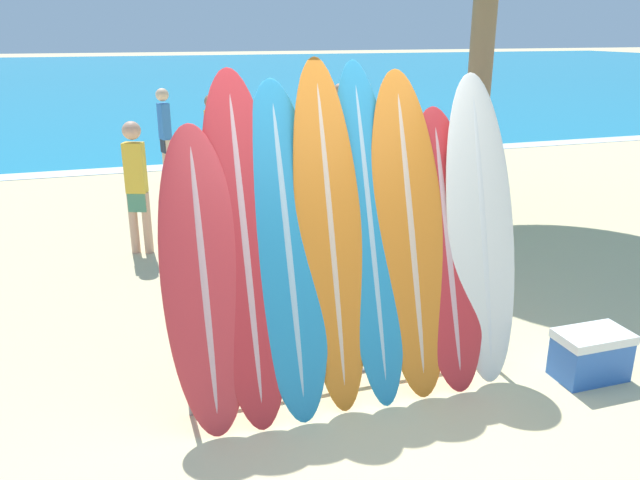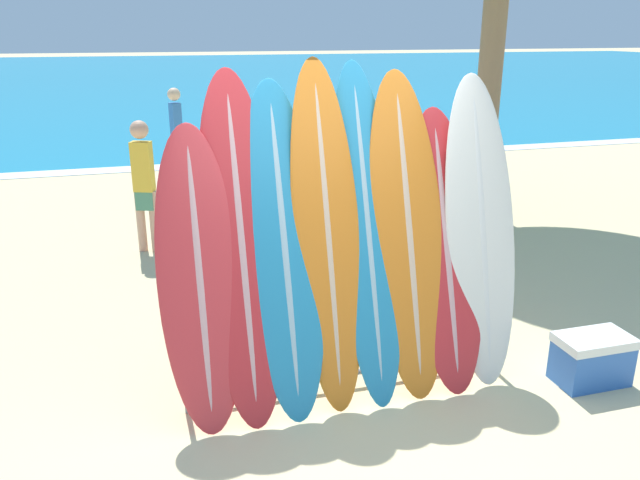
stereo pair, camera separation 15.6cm
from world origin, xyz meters
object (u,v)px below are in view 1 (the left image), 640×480
object	(u,v)px
surfboard_slot_5	(410,234)
person_far_right	(165,132)
person_far_left	(339,126)
surfboard_slot_4	(370,233)
surfboard_slot_0	(204,280)
person_mid_beach	(136,183)
surfboard_slot_1	(245,248)
surfboard_rack	(351,328)
surfboard_slot_2	(287,250)
person_near_water	(213,141)
cooler_box	(591,355)
surfboard_slot_3	(330,236)
surfboard_slot_6	(447,249)
surfboard_slot_7	(481,230)

from	to	relation	value
surfboard_slot_5	person_far_right	bearing A→B (deg)	99.62
person_far_left	surfboard_slot_4	bearing A→B (deg)	-17.23
surfboard_slot_0	person_mid_beach	size ratio (longest dim) A/B	1.26
surfboard_slot_4	surfboard_slot_1	bearing A→B (deg)	-179.74
surfboard_rack	surfboard_slot_1	bearing A→B (deg)	174.56
surfboard_slot_4	surfboard_slot_2	bearing A→B (deg)	-177.83
person_near_water	cooler_box	bearing A→B (deg)	172.42
surfboard_slot_2	cooler_box	xyz separation A→B (m)	(2.39, -0.52, -0.99)
person_near_water	person_far_right	size ratio (longest dim) A/B	0.99
surfboard_slot_0	surfboard_slot_2	bearing A→B (deg)	4.83
person_far_right	surfboard_rack	bearing A→B (deg)	-9.58
surfboard_slot_1	person_near_water	distance (m)	6.36
person_far_right	cooler_box	world-z (taller)	person_far_right
surfboard_slot_1	person_far_right	size ratio (longest dim) A/B	1.43
surfboard_slot_5	person_near_water	distance (m)	6.36
surfboard_slot_3	surfboard_slot_4	size ratio (longest dim) A/B	1.01
surfboard_slot_5	surfboard_slot_6	world-z (taller)	surfboard_slot_5
surfboard_slot_0	surfboard_slot_3	distance (m)	0.98
surfboard_slot_5	person_near_water	world-z (taller)	surfboard_slot_5
surfboard_slot_2	surfboard_slot_3	bearing A→B (deg)	1.38
cooler_box	surfboard_slot_6	bearing A→B (deg)	156.54
surfboard_rack	surfboard_slot_6	xyz separation A→B (m)	(0.80, 0.02, 0.56)
surfboard_slot_4	person_mid_beach	world-z (taller)	surfboard_slot_4
person_near_water	person_far_left	bearing A→B (deg)	-94.72
surfboard_slot_6	cooler_box	bearing A→B (deg)	-23.46
surfboard_rack	person_near_water	world-z (taller)	person_near_water
surfboard_slot_0	surfboard_slot_2	distance (m)	0.64
surfboard_slot_1	surfboard_slot_3	bearing A→B (deg)	-1.12
person_far_left	person_near_water	bearing A→B (deg)	-70.48
surfboard_slot_0	surfboard_slot_6	distance (m)	1.90
surfboard_slot_4	person_mid_beach	distance (m)	4.05
person_mid_beach	surfboard_slot_2	bearing A→B (deg)	124.88
surfboard_rack	surfboard_slot_1	world-z (taller)	surfboard_slot_1
person_mid_beach	surfboard_slot_7	bearing A→B (deg)	144.67
surfboard_slot_4	person_near_water	world-z (taller)	surfboard_slot_4
surfboard_slot_0	person_far_left	bearing A→B (deg)	63.91
surfboard_slot_0	surfboard_rack	bearing A→B (deg)	-0.13
surfboard_slot_3	surfboard_slot_1	bearing A→B (deg)	178.88
surfboard_slot_2	person_far_left	distance (m)	7.79
surfboard_slot_3	surfboard_slot_4	world-z (taller)	surfboard_slot_3
surfboard_slot_2	surfboard_slot_4	bearing A→B (deg)	2.17
surfboard_slot_2	surfboard_slot_7	xyz separation A→B (m)	(1.58, -0.02, 0.01)
surfboard_slot_7	person_far_right	bearing A→B (deg)	104.03
surfboard_rack	surfboard_slot_7	distance (m)	1.30
surfboard_slot_7	person_far_left	world-z (taller)	surfboard_slot_7
person_near_water	surfboard_slot_7	bearing A→B (deg)	166.77
surfboard_slot_2	surfboard_slot_6	world-z (taller)	surfboard_slot_2
surfboard_slot_3	surfboard_slot_5	distance (m)	0.65
surfboard_slot_7	person_near_water	distance (m)	6.47
surfboard_slot_5	person_far_right	world-z (taller)	surfboard_slot_5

